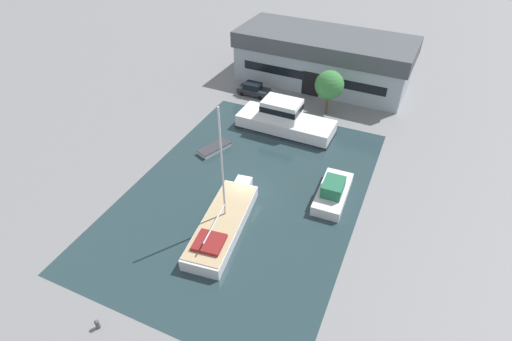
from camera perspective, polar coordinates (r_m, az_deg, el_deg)
ground_plane at (r=38.50m, az=-1.40°, el=-3.11°), size 440.00×440.00×0.00m
water_canal at (r=38.49m, az=-1.40°, el=-3.11°), size 21.20×30.77×0.01m
warehouse_building at (r=58.21m, az=9.60°, el=15.53°), size 24.18×10.62×6.80m
quay_tree_near_building at (r=49.78m, az=10.44°, el=11.91°), size 3.51×3.51×5.61m
parked_car at (r=54.69m, az=-0.36°, el=11.53°), size 4.28×1.95×1.70m
sailboat_moored at (r=34.70m, az=-4.73°, el=-7.45°), size 4.48×11.58×11.63m
motor_cruiser at (r=46.91m, az=4.08°, el=7.24°), size 11.44×4.38×3.74m
small_dinghy at (r=44.08m, az=-5.94°, el=3.20°), size 2.78×4.09×0.51m
cabin_boat at (r=38.01m, az=10.91°, el=-3.02°), size 2.81×6.29×2.20m
mooring_bollard at (r=31.01m, az=-21.73°, el=-19.68°), size 0.32×0.32×0.82m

